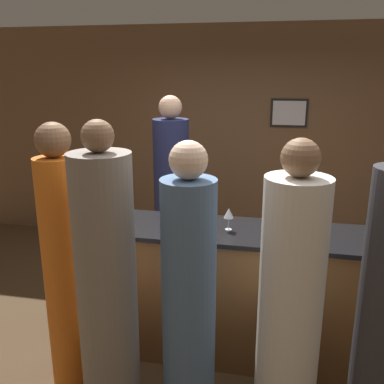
{
  "coord_description": "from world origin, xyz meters",
  "views": [
    {
      "loc": [
        0.43,
        -3.06,
        2.25
      ],
      "look_at": [
        -0.23,
        0.1,
        1.33
      ],
      "focal_mm": 40.0,
      "sensor_mm": 36.0,
      "label": 1
    }
  ],
  "objects_px": {
    "guest_3": "(290,306)",
    "guest_4": "(64,269)",
    "wine_bottle_1": "(374,223)",
    "guest_1": "(107,289)",
    "wine_bottle_0": "(126,211)",
    "bartender": "(172,208)",
    "guest_0": "(189,299)"
  },
  "relations": [
    {
      "from": "bartender",
      "to": "guest_1",
      "type": "bearing_deg",
      "value": 89.7
    },
    {
      "from": "guest_0",
      "to": "wine_bottle_1",
      "type": "relative_size",
      "value": 5.8
    },
    {
      "from": "bartender",
      "to": "wine_bottle_0",
      "type": "distance_m",
      "value": 0.9
    },
    {
      "from": "wine_bottle_0",
      "to": "wine_bottle_1",
      "type": "xyz_separation_m",
      "value": [
        1.84,
        0.07,
        0.02
      ]
    },
    {
      "from": "guest_1",
      "to": "wine_bottle_0",
      "type": "relative_size",
      "value": 7.0
    },
    {
      "from": "guest_1",
      "to": "wine_bottle_1",
      "type": "relative_size",
      "value": 6.15
    },
    {
      "from": "guest_3",
      "to": "wine_bottle_1",
      "type": "height_order",
      "value": "guest_3"
    },
    {
      "from": "bartender",
      "to": "wine_bottle_1",
      "type": "xyz_separation_m",
      "value": [
        1.69,
        -0.78,
        0.25
      ]
    },
    {
      "from": "guest_4",
      "to": "bartender",
      "type": "bearing_deg",
      "value": 74.38
    },
    {
      "from": "guest_0",
      "to": "guest_3",
      "type": "distance_m",
      "value": 0.62
    },
    {
      "from": "guest_4",
      "to": "wine_bottle_0",
      "type": "height_order",
      "value": "guest_4"
    },
    {
      "from": "wine_bottle_1",
      "to": "bartender",
      "type": "bearing_deg",
      "value": 155.12
    },
    {
      "from": "wine_bottle_1",
      "to": "guest_4",
      "type": "bearing_deg",
      "value": -163.2
    },
    {
      "from": "guest_4",
      "to": "wine_bottle_0",
      "type": "relative_size",
      "value": 6.84
    },
    {
      "from": "guest_3",
      "to": "guest_4",
      "type": "height_order",
      "value": "guest_4"
    },
    {
      "from": "wine_bottle_0",
      "to": "wine_bottle_1",
      "type": "bearing_deg",
      "value": 2.13
    },
    {
      "from": "guest_4",
      "to": "wine_bottle_0",
      "type": "xyz_separation_m",
      "value": [
        0.25,
        0.56,
        0.25
      ]
    },
    {
      "from": "bartender",
      "to": "guest_0",
      "type": "xyz_separation_m",
      "value": [
        0.5,
        -1.53,
        -0.08
      ]
    },
    {
      "from": "wine_bottle_1",
      "to": "guest_3",
      "type": "bearing_deg",
      "value": -128.93
    },
    {
      "from": "guest_1",
      "to": "wine_bottle_1",
      "type": "height_order",
      "value": "guest_1"
    },
    {
      "from": "guest_1",
      "to": "guest_4",
      "type": "bearing_deg",
      "value": 154.69
    },
    {
      "from": "guest_0",
      "to": "guest_3",
      "type": "xyz_separation_m",
      "value": [
        0.62,
        0.04,
        0.0
      ]
    },
    {
      "from": "guest_0",
      "to": "guest_1",
      "type": "height_order",
      "value": "guest_1"
    },
    {
      "from": "wine_bottle_1",
      "to": "guest_1",
      "type": "bearing_deg",
      "value": -154.43
    },
    {
      "from": "guest_1",
      "to": "wine_bottle_1",
      "type": "xyz_separation_m",
      "value": [
        1.7,
        0.81,
        0.28
      ]
    },
    {
      "from": "guest_3",
      "to": "wine_bottle_0",
      "type": "xyz_separation_m",
      "value": [
        -1.27,
        0.63,
        0.31
      ]
    },
    {
      "from": "wine_bottle_0",
      "to": "bartender",
      "type": "bearing_deg",
      "value": 80.3
    },
    {
      "from": "guest_1",
      "to": "wine_bottle_0",
      "type": "distance_m",
      "value": 0.8
    },
    {
      "from": "bartender",
      "to": "guest_3",
      "type": "bearing_deg",
      "value": 127.04
    },
    {
      "from": "guest_3",
      "to": "guest_4",
      "type": "xyz_separation_m",
      "value": [
        -1.52,
        0.07,
        0.05
      ]
    },
    {
      "from": "bartender",
      "to": "guest_0",
      "type": "distance_m",
      "value": 1.61
    },
    {
      "from": "guest_3",
      "to": "guest_4",
      "type": "bearing_deg",
      "value": 177.21
    }
  ]
}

